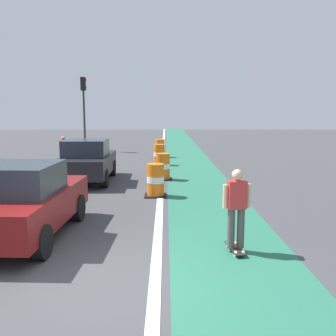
% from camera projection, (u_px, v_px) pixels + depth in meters
% --- Properties ---
extents(ground_plane, '(100.00, 100.00, 0.00)m').
position_uv_depth(ground_plane, '(101.00, 282.00, 6.22)').
color(ground_plane, '#424244').
extents(bike_lane_strip, '(2.50, 80.00, 0.01)m').
position_uv_depth(bike_lane_strip, '(193.00, 169.00, 18.10)').
color(bike_lane_strip, '#286B51').
rests_on(bike_lane_strip, ground).
extents(lane_divider_stripe, '(0.20, 80.00, 0.01)m').
position_uv_depth(lane_divider_stripe, '(162.00, 169.00, 18.09)').
color(lane_divider_stripe, silver).
rests_on(lane_divider_stripe, ground).
extents(skateboarder_on_lane, '(0.57, 0.82, 1.69)m').
position_uv_depth(skateboarder_on_lane, '(236.00, 208.00, 7.45)').
color(skateboarder_on_lane, black).
rests_on(skateboarder_on_lane, ground).
extents(parked_sedan_nearest, '(2.05, 4.17, 1.70)m').
position_uv_depth(parked_sedan_nearest, '(23.00, 201.00, 8.31)').
color(parked_sedan_nearest, maroon).
rests_on(parked_sedan_nearest, ground).
extents(parked_sedan_second, '(1.99, 4.14, 1.70)m').
position_uv_depth(parked_sedan_second, '(87.00, 161.00, 14.94)').
color(parked_sedan_second, black).
rests_on(parked_sedan_second, ground).
extents(traffic_barrel_front, '(0.73, 0.73, 1.09)m').
position_uv_depth(traffic_barrel_front, '(156.00, 180.00, 12.41)').
color(traffic_barrel_front, orange).
rests_on(traffic_barrel_front, ground).
extents(traffic_barrel_mid, '(0.73, 0.73, 1.09)m').
position_uv_depth(traffic_barrel_mid, '(163.00, 167.00, 15.41)').
color(traffic_barrel_mid, orange).
rests_on(traffic_barrel_mid, ground).
extents(traffic_barrel_back, '(0.73, 0.73, 1.09)m').
position_uv_depth(traffic_barrel_back, '(159.00, 155.00, 19.55)').
color(traffic_barrel_back, orange).
rests_on(traffic_barrel_back, ground).
extents(traffic_barrel_far, '(0.73, 0.73, 1.09)m').
position_uv_depth(traffic_barrel_far, '(160.00, 148.00, 22.86)').
color(traffic_barrel_far, orange).
rests_on(traffic_barrel_far, ground).
extents(traffic_light_corner, '(0.41, 0.32, 5.10)m').
position_uv_depth(traffic_light_corner, '(84.00, 101.00, 25.90)').
color(traffic_light_corner, '#2D2D2D').
rests_on(traffic_light_corner, ground).
extents(pedestrian_crossing, '(0.34, 0.20, 1.61)m').
position_uv_depth(pedestrian_crossing, '(64.00, 152.00, 18.09)').
color(pedestrian_crossing, '#33333D').
rests_on(pedestrian_crossing, ground).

